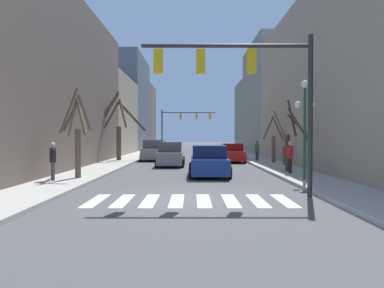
{
  "coord_description": "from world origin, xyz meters",
  "views": [
    {
      "loc": [
        0.06,
        -12.79,
        2.16
      ],
      "look_at": [
        0.07,
        25.02,
        1.35
      ],
      "focal_mm": 35.0,
      "sensor_mm": 36.0,
      "label": 1
    }
  ],
  "objects_px": {
    "car_driving_away_lane": "(154,151)",
    "car_parked_right_mid": "(171,155)",
    "pedestrian_on_right_sidewalk": "(257,149)",
    "street_tree_left_far": "(77,135)",
    "street_tree_right_mid": "(290,141)",
    "pedestrian_crossing_street": "(290,154)",
    "street_tree_left_near": "(117,126)",
    "pedestrian_on_left_sidewalk": "(53,158)",
    "car_parked_left_mid": "(232,153)",
    "traffic_signal_far": "(182,120)",
    "street_tree_right_near": "(273,140)",
    "pedestrian_near_right_corner": "(285,152)",
    "car_parked_right_near": "(209,162)",
    "street_lamp_right_corner": "(305,110)",
    "traffic_signal_near": "(246,77)"
  },
  "relations": [
    {
      "from": "street_tree_right_mid",
      "to": "street_lamp_right_corner",
      "type": "bearing_deg",
      "value": -95.98
    },
    {
      "from": "pedestrian_on_left_sidewalk",
      "to": "pedestrian_on_right_sidewalk",
      "type": "xyz_separation_m",
      "value": [
        11.68,
        13.8,
        -0.08
      ]
    },
    {
      "from": "pedestrian_on_left_sidewalk",
      "to": "pedestrian_on_right_sidewalk",
      "type": "distance_m",
      "value": 18.08
    },
    {
      "from": "pedestrian_near_right_corner",
      "to": "pedestrian_on_left_sidewalk",
      "type": "distance_m",
      "value": 15.31
    },
    {
      "from": "car_driving_away_lane",
      "to": "car_parked_right_near",
      "type": "xyz_separation_m",
      "value": [
        4.28,
        -12.98,
        -0.07
      ]
    },
    {
      "from": "car_driving_away_lane",
      "to": "traffic_signal_near",
      "type": "bearing_deg",
      "value": -165.22
    },
    {
      "from": "car_driving_away_lane",
      "to": "street_tree_left_near",
      "type": "height_order",
      "value": "street_tree_left_near"
    },
    {
      "from": "traffic_signal_near",
      "to": "car_parked_right_mid",
      "type": "xyz_separation_m",
      "value": [
        -3.45,
        13.54,
        -3.43
      ]
    },
    {
      "from": "street_lamp_right_corner",
      "to": "pedestrian_crossing_street",
      "type": "distance_m",
      "value": 3.75
    },
    {
      "from": "traffic_signal_near",
      "to": "car_driving_away_lane",
      "type": "xyz_separation_m",
      "value": [
        -5.28,
        20.0,
        -3.4
      ]
    },
    {
      "from": "car_driving_away_lane",
      "to": "pedestrian_crossing_street",
      "type": "xyz_separation_m",
      "value": [
        8.68,
        -13.07,
        0.34
      ]
    },
    {
      "from": "pedestrian_crossing_street",
      "to": "pedestrian_on_left_sidewalk",
      "type": "xyz_separation_m",
      "value": [
        -11.63,
        -3.25,
        -0.01
      ]
    },
    {
      "from": "pedestrian_on_right_sidewalk",
      "to": "car_driving_away_lane",
      "type": "bearing_deg",
      "value": -126.52
    },
    {
      "from": "car_driving_away_lane",
      "to": "car_parked_left_mid",
      "type": "relative_size",
      "value": 1.06
    },
    {
      "from": "pedestrian_near_right_corner",
      "to": "street_tree_right_near",
      "type": "bearing_deg",
      "value": 156.16
    },
    {
      "from": "street_tree_left_far",
      "to": "street_tree_left_near",
      "type": "bearing_deg",
      "value": 92.98
    },
    {
      "from": "car_parked_left_mid",
      "to": "pedestrian_near_right_corner",
      "type": "xyz_separation_m",
      "value": [
        3.07,
        -5.61,
        0.34
      ]
    },
    {
      "from": "car_driving_away_lane",
      "to": "traffic_signal_far",
      "type": "bearing_deg",
      "value": -5.58
    },
    {
      "from": "pedestrian_near_right_corner",
      "to": "street_tree_left_near",
      "type": "xyz_separation_m",
      "value": [
        -12.58,
        5.59,
        1.95
      ]
    },
    {
      "from": "traffic_signal_near",
      "to": "street_tree_right_near",
      "type": "xyz_separation_m",
      "value": [
        4.27,
        15.19,
        -2.37
      ]
    },
    {
      "from": "car_driving_away_lane",
      "to": "car_parked_right_mid",
      "type": "distance_m",
      "value": 6.72
    },
    {
      "from": "car_driving_away_lane",
      "to": "pedestrian_on_right_sidewalk",
      "type": "height_order",
      "value": "car_driving_away_lane"
    },
    {
      "from": "pedestrian_on_right_sidewalk",
      "to": "street_tree_left_far",
      "type": "relative_size",
      "value": 0.37
    },
    {
      "from": "pedestrian_on_right_sidewalk",
      "to": "street_tree_left_near",
      "type": "xyz_separation_m",
      "value": [
        -11.56,
        0.33,
        1.92
      ]
    },
    {
      "from": "traffic_signal_far",
      "to": "street_lamp_right_corner",
      "type": "bearing_deg",
      "value": -79.83
    },
    {
      "from": "traffic_signal_near",
      "to": "car_parked_left_mid",
      "type": "height_order",
      "value": "traffic_signal_near"
    },
    {
      "from": "street_tree_left_near",
      "to": "street_tree_left_far",
      "type": "relative_size",
      "value": 1.33
    },
    {
      "from": "street_lamp_right_corner",
      "to": "car_driving_away_lane",
      "type": "distance_m",
      "value": 18.41
    },
    {
      "from": "car_parked_left_mid",
      "to": "pedestrian_on_right_sidewalk",
      "type": "distance_m",
      "value": 2.11
    },
    {
      "from": "pedestrian_near_right_corner",
      "to": "street_tree_right_near",
      "type": "height_order",
      "value": "street_tree_right_near"
    },
    {
      "from": "car_parked_left_mid",
      "to": "street_tree_right_near",
      "type": "distance_m",
      "value": 4.07
    },
    {
      "from": "traffic_signal_near",
      "to": "traffic_signal_far",
      "type": "bearing_deg",
      "value": 94.66
    },
    {
      "from": "pedestrian_near_right_corner",
      "to": "pedestrian_on_right_sidewalk",
      "type": "xyz_separation_m",
      "value": [
        -1.02,
        5.26,
        0.03
      ]
    },
    {
      "from": "car_parked_right_near",
      "to": "pedestrian_near_right_corner",
      "type": "distance_m",
      "value": 7.56
    },
    {
      "from": "car_parked_right_mid",
      "to": "pedestrian_on_right_sidewalk",
      "type": "bearing_deg",
      "value": 119.79
    },
    {
      "from": "pedestrian_on_right_sidewalk",
      "to": "street_tree_left_far",
      "type": "distance_m",
      "value": 16.8
    },
    {
      "from": "car_driving_away_lane",
      "to": "street_tree_left_near",
      "type": "xyz_separation_m",
      "value": [
        -2.83,
        -2.19,
        2.17
      ]
    },
    {
      "from": "traffic_signal_far",
      "to": "car_driving_away_lane",
      "type": "distance_m",
      "value": 20.77
    },
    {
      "from": "traffic_signal_far",
      "to": "car_parked_right_near",
      "type": "relative_size",
      "value": 1.66
    },
    {
      "from": "car_parked_right_mid",
      "to": "car_parked_left_mid",
      "type": "height_order",
      "value": "car_parked_right_mid"
    },
    {
      "from": "car_parked_left_mid",
      "to": "car_driving_away_lane",
      "type": "bearing_deg",
      "value": 72.02
    },
    {
      "from": "street_tree_left_far",
      "to": "street_tree_right_near",
      "type": "bearing_deg",
      "value": 41.81
    },
    {
      "from": "pedestrian_crossing_street",
      "to": "street_tree_left_near",
      "type": "distance_m",
      "value": 15.94
    },
    {
      "from": "traffic_signal_near",
      "to": "street_lamp_right_corner",
      "type": "height_order",
      "value": "traffic_signal_near"
    },
    {
      "from": "pedestrian_on_left_sidewalk",
      "to": "street_tree_right_mid",
      "type": "height_order",
      "value": "street_tree_right_mid"
    },
    {
      "from": "pedestrian_on_left_sidewalk",
      "to": "street_tree_left_near",
      "type": "bearing_deg",
      "value": -29.96
    },
    {
      "from": "car_parked_right_near",
      "to": "pedestrian_on_right_sidewalk",
      "type": "bearing_deg",
      "value": -23.03
    },
    {
      "from": "street_lamp_right_corner",
      "to": "car_parked_left_mid",
      "type": "distance_m",
      "value": 14.31
    },
    {
      "from": "pedestrian_near_right_corner",
      "to": "street_tree_left_near",
      "type": "bearing_deg",
      "value": -141.61
    },
    {
      "from": "car_parked_right_mid",
      "to": "street_tree_right_mid",
      "type": "xyz_separation_m",
      "value": [
        7.13,
        -5.59,
        1.09
      ]
    }
  ]
}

